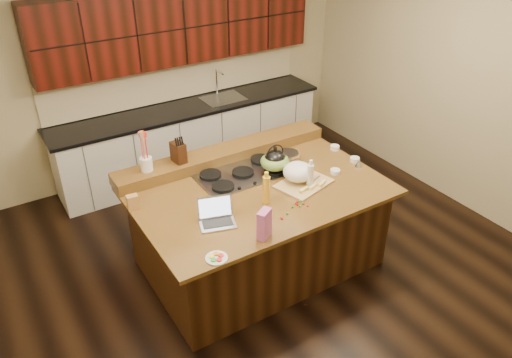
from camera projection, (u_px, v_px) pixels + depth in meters
room at (259, 149)px, 4.60m from camera, size 5.52×5.02×2.72m
island at (259, 226)px, 5.06m from camera, size 2.40×1.60×0.92m
back_ledge at (224, 154)px, 5.30m from camera, size 2.40×0.30×0.12m
cooktop at (243, 174)px, 5.04m from camera, size 0.92×0.52×0.05m
back_counter at (188, 102)px, 6.55m from camera, size 3.70×0.66×2.40m
kettle at (275, 160)px, 5.01m from camera, size 0.29×0.29×0.20m
green_bowl at (275, 162)px, 5.02m from camera, size 0.37×0.37×0.16m
laptop at (216, 216)px, 4.33m from camera, size 0.36×0.32×0.21m
oil_bottle at (266, 190)px, 4.55m from camera, size 0.07×0.07×0.27m
vinegar_bottle at (310, 176)px, 4.78m from camera, size 0.07×0.07×0.25m
wooden_tray at (300, 175)px, 4.87m from camera, size 0.60×0.50×0.21m
ramekin_a at (335, 172)px, 5.06m from camera, size 0.12×0.12×0.04m
ramekin_b at (355, 160)px, 5.27m from camera, size 0.13×0.13×0.04m
ramekin_c at (335, 148)px, 5.51m from camera, size 0.13×0.13×0.04m
strainer_bowl at (288, 158)px, 5.26m from camera, size 0.27×0.27×0.09m
kitchen_timer at (359, 163)px, 5.18m from camera, size 0.10×0.10×0.07m
pink_bag at (264, 224)px, 4.10m from camera, size 0.16×0.14×0.26m
candy_plate at (217, 258)px, 3.92m from camera, size 0.18×0.18×0.01m
package_box at (133, 202)px, 4.49m from camera, size 0.11×0.08×0.14m
utensil_crock at (146, 164)px, 4.85m from camera, size 0.13×0.13×0.14m
knife_block at (178, 152)px, 4.99m from camera, size 0.12×0.18×0.21m
gumdrop_0 at (281, 218)px, 4.39m from camera, size 0.02×0.02×0.02m
gumdrop_1 at (303, 204)px, 4.58m from camera, size 0.02×0.02×0.02m
gumdrop_2 at (298, 205)px, 4.57m from camera, size 0.02×0.02×0.02m
gumdrop_3 at (299, 201)px, 4.61m from camera, size 0.02×0.02×0.02m
gumdrop_4 at (304, 204)px, 4.58m from camera, size 0.02×0.02×0.02m
gumdrop_5 at (270, 220)px, 4.35m from camera, size 0.02×0.02×0.02m
gumdrop_6 at (296, 203)px, 4.58m from camera, size 0.02×0.02×0.02m
gumdrop_7 at (287, 214)px, 4.44m from camera, size 0.02×0.02×0.02m
gumdrop_8 at (297, 202)px, 4.60m from camera, size 0.02×0.02×0.02m
gumdrop_9 at (293, 207)px, 4.53m from camera, size 0.02×0.02×0.02m
gumdrop_10 at (308, 206)px, 4.55m from camera, size 0.02×0.02×0.02m
gumdrop_11 at (300, 206)px, 4.54m from camera, size 0.02×0.02×0.02m
gumdrop_12 at (282, 219)px, 4.38m from camera, size 0.02×0.02×0.02m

